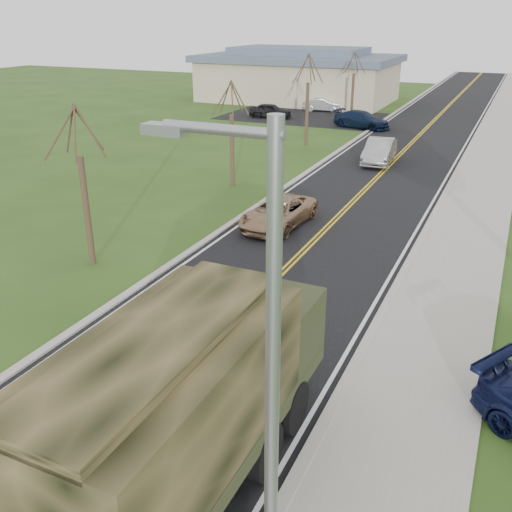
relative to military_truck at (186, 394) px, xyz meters
The scene contains 16 objects.
road 38.33m from the military_truck, 93.41° to the left, with size 8.00×120.00×0.01m, color black.
curb_right 38.31m from the military_truck, 87.19° to the left, with size 0.30×120.00×0.12m, color #9E998E.
sidewalk_right 38.44m from the military_truck, 84.58° to the left, with size 3.20×120.00×0.10m, color #9E998E.
curb_left 38.80m from the military_truck, 99.55° to the left, with size 0.30×120.00×0.10m, color #9E998E.
street_light 4.10m from the military_truck, 41.26° to the right, with size 1.65×0.22×8.00m.
bare_tree_a 12.39m from the military_truck, 138.53° to the left, with size 1.93×2.26×6.08m.
bare_tree_b 22.23m from the military_truck, 114.67° to the left, with size 1.83×2.14×5.73m.
bare_tree_c 33.51m from the military_truck, 106.08° to the left, with size 2.04×2.39×6.42m.
bare_tree_d 45.16m from the military_truck, 101.86° to the left, with size 1.88×2.20×5.91m.
commercial_building 57.17m from the military_truck, 108.63° to the left, with size 25.50×21.50×5.65m.
military_truck is the anchor object (origin of this frame).
suv_champagne 15.84m from the military_truck, 106.15° to the left, with size 2.16×4.68×1.30m, color #9E7959.
sedan_silver 29.16m from the military_truck, 96.07° to the left, with size 1.64×4.69×1.54m, color #9F9FA3.
lot_car_dark 45.23m from the military_truck, 111.28° to the left, with size 1.57×3.91×1.33m, color black.
lot_car_silver 49.76m from the military_truck, 105.46° to the left, with size 1.33×3.80×1.25m, color #AAA9AE.
lot_car_navy 41.26m from the military_truck, 100.24° to the left, with size 1.98×4.88×1.42m, color black.
Camera 1 is at (7.19, -5.74, 8.90)m, focal length 40.00 mm.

